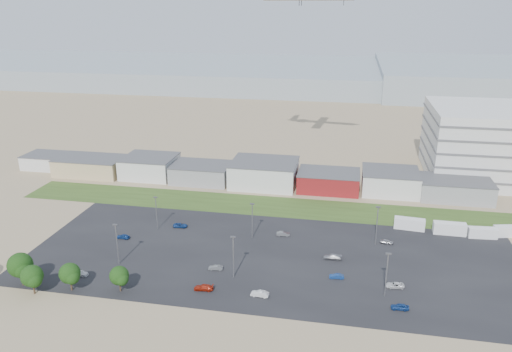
% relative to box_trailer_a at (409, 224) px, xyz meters
% --- Properties ---
extents(ground, '(700.00, 700.00, 0.00)m').
position_rel_box_trailer_a_xyz_m(ground, '(-39.67, -43.00, -1.53)').
color(ground, '#957A5E').
rests_on(ground, ground).
extents(parking_lot, '(120.00, 50.00, 0.01)m').
position_rel_box_trailer_a_xyz_m(parking_lot, '(-34.67, -23.00, -1.53)').
color(parking_lot, black).
rests_on(parking_lot, ground).
extents(grass_strip, '(160.00, 16.00, 0.02)m').
position_rel_box_trailer_a_xyz_m(grass_strip, '(-39.67, 9.00, -1.52)').
color(grass_strip, '#31491B').
rests_on(grass_strip, ground).
extents(hills_backdrop, '(700.00, 200.00, 9.00)m').
position_rel_box_trailer_a_xyz_m(hills_backdrop, '(0.33, 272.00, 2.97)').
color(hills_backdrop, gray).
rests_on(hills_backdrop, ground).
extents(building_row, '(170.00, 20.00, 8.00)m').
position_rel_box_trailer_a_xyz_m(building_row, '(-56.67, 28.00, 2.47)').
color(building_row, silver).
rests_on(building_row, ground).
extents(box_trailer_a, '(8.39, 3.36, 3.06)m').
position_rel_box_trailer_a_xyz_m(box_trailer_a, '(0.00, 0.00, 0.00)').
color(box_trailer_a, silver).
rests_on(box_trailer_a, ground).
extents(box_trailer_b, '(8.50, 2.75, 3.18)m').
position_rel_box_trailer_a_xyz_m(box_trailer_b, '(10.31, -1.21, 0.06)').
color(box_trailer_b, silver).
rests_on(box_trailer_b, ground).
extents(box_trailer_c, '(7.54, 2.87, 2.77)m').
position_rel_box_trailer_a_xyz_m(box_trailer_c, '(18.55, -1.91, -0.15)').
color(box_trailer_c, silver).
rests_on(box_trailer_c, ground).
extents(box_trailer_d, '(7.93, 4.00, 2.85)m').
position_rel_box_trailer_a_xyz_m(box_trailer_d, '(25.56, 0.39, -0.11)').
color(box_trailer_d, silver).
rests_on(box_trailer_d, ground).
extents(tree_left, '(5.81, 5.81, 8.72)m').
position_rel_box_trailer_a_xyz_m(tree_left, '(-86.51, -46.47, 2.83)').
color(tree_left, black).
rests_on(tree_left, ground).
extents(tree_mid, '(5.02, 5.02, 7.53)m').
position_rel_box_trailer_a_xyz_m(tree_mid, '(-81.98, -49.12, 2.23)').
color(tree_mid, black).
rests_on(tree_mid, ground).
extents(tree_right, '(4.84, 4.84, 7.25)m').
position_rel_box_trailer_a_xyz_m(tree_right, '(-74.87, -46.35, 2.10)').
color(tree_right, black).
rests_on(tree_right, ground).
extents(tree_near, '(4.44, 4.44, 6.66)m').
position_rel_box_trailer_a_xyz_m(tree_near, '(-64.32, -44.67, 1.80)').
color(tree_near, black).
rests_on(tree_near, ground).
extents(lightpole_front_l, '(1.22, 0.51, 10.34)m').
position_rel_box_trailer_a_xyz_m(lightpole_front_l, '(-69.95, -33.63, 3.64)').
color(lightpole_front_l, slate).
rests_on(lightpole_front_l, ground).
extents(lightpole_front_m, '(1.20, 0.50, 10.24)m').
position_rel_box_trailer_a_xyz_m(lightpole_front_m, '(-41.61, -34.40, 3.59)').
color(lightpole_front_m, slate).
rests_on(lightpole_front_m, ground).
extents(lightpole_front_r, '(1.20, 0.50, 10.18)m').
position_rel_box_trailer_a_xyz_m(lightpole_front_r, '(-8.31, -35.83, 3.56)').
color(lightpole_front_r, slate).
rests_on(lightpole_front_r, ground).
extents(lightpole_back_l, '(1.12, 0.47, 9.49)m').
position_rel_box_trailer_a_xyz_m(lightpole_back_l, '(-68.23, -13.32, 3.21)').
color(lightpole_back_l, slate).
rests_on(lightpole_back_l, ground).
extents(lightpole_back_m, '(1.15, 0.48, 9.78)m').
position_rel_box_trailer_a_xyz_m(lightpole_back_m, '(-41.46, -13.67, 3.36)').
color(lightpole_back_m, slate).
rests_on(lightpole_back_m, ground).
extents(lightpole_back_r, '(1.24, 0.52, 10.55)m').
position_rel_box_trailer_a_xyz_m(lightpole_back_r, '(-9.49, -11.52, 3.74)').
color(lightpole_back_r, slate).
rests_on(lightpole_back_r, ground).
extents(parked_car_0, '(4.22, 2.37, 1.11)m').
position_rel_box_trailer_a_xyz_m(parked_car_0, '(-5.96, -31.87, -0.98)').
color(parked_car_0, silver).
rests_on(parked_car_0, ground).
extents(parked_car_1, '(3.41, 1.44, 1.09)m').
position_rel_box_trailer_a_xyz_m(parked_car_1, '(-18.61, -30.47, -0.98)').
color(parked_car_1, navy).
rests_on(parked_car_1, ground).
extents(parked_car_2, '(3.68, 1.62, 1.23)m').
position_rel_box_trailer_a_xyz_m(parked_car_2, '(-5.52, -40.28, -0.92)').
color(parked_car_2, navy).
rests_on(parked_car_2, ground).
extents(parked_car_3, '(4.39, 2.07, 1.24)m').
position_rel_box_trailer_a_xyz_m(parked_car_3, '(-46.78, -40.85, -0.91)').
color(parked_car_3, maroon).
rests_on(parked_car_3, ground).
extents(parked_car_4, '(3.47, 1.55, 1.11)m').
position_rel_box_trailer_a_xyz_m(parked_car_4, '(-46.52, -31.89, -0.98)').
color(parked_car_4, '#595B5E').
rests_on(parked_car_4, ground).
extents(parked_car_5, '(3.61, 1.68, 1.20)m').
position_rel_box_trailer_a_xyz_m(parked_car_5, '(-74.96, -20.63, -0.93)').
color(parked_car_5, navy).
rests_on(parked_car_5, ground).
extents(parked_car_8, '(3.43, 1.66, 1.13)m').
position_rel_box_trailer_a_xyz_m(parked_car_8, '(-6.55, -10.45, -0.97)').
color(parked_car_8, '#A5A5AA').
rests_on(parked_car_8, ground).
extents(parked_car_9, '(4.10, 2.15, 1.10)m').
position_rel_box_trailer_a_xyz_m(parked_car_9, '(-62.45, -10.96, -0.98)').
color(parked_car_9, navy).
rests_on(parked_car_9, ground).
extents(parked_car_10, '(3.99, 1.63, 1.16)m').
position_rel_box_trailer_a_xyz_m(parked_car_10, '(-76.41, -40.26, -0.95)').
color(parked_car_10, silver).
rests_on(parked_car_10, ground).
extents(parked_car_11, '(3.68, 1.68, 1.17)m').
position_rel_box_trailer_a_xyz_m(parked_car_11, '(-33.56, -10.92, -0.95)').
color(parked_car_11, '#595B5E').
rests_on(parked_car_11, ground).
extents(parked_car_12, '(4.48, 1.83, 1.30)m').
position_rel_box_trailer_a_xyz_m(parked_car_12, '(-20.04, -21.59, -0.88)').
color(parked_car_12, '#A5A5AA').
rests_on(parked_car_12, ground).
extents(parked_car_13, '(3.93, 1.54, 1.28)m').
position_rel_box_trailer_a_xyz_m(parked_car_13, '(-34.35, -40.98, -0.89)').
color(parked_car_13, silver).
rests_on(parked_car_13, ground).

